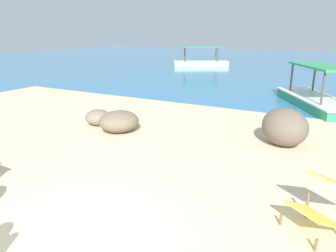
% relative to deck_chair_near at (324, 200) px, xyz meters
% --- Properties ---
extents(sand_beach, '(18.00, 14.00, 0.04)m').
position_rel_deck_chair_near_xyz_m(sand_beach, '(-2.42, -1.60, -0.40)').
color(sand_beach, beige).
rests_on(sand_beach, ground).
extents(water_surface, '(60.00, 36.00, 0.03)m').
position_rel_deck_chair_near_xyz_m(water_surface, '(-2.42, 20.40, -0.42)').
color(water_surface, teal).
rests_on(water_surface, ground).
extents(deck_chair_near, '(0.89, 0.93, 0.68)m').
position_rel_deck_chair_near_xyz_m(deck_chair_near, '(0.00, 0.00, 0.00)').
color(deck_chair_near, brown).
rests_on(deck_chair_near, sand_beach).
extents(shore_rock_large, '(1.32, 1.31, 0.78)m').
position_rel_deck_chair_near_xyz_m(shore_rock_large, '(-0.88, 2.83, 0.00)').
color(shore_rock_large, '#6B5B4C').
rests_on(shore_rock_large, sand_beach).
extents(shore_rock_medium, '(0.79, 0.73, 0.39)m').
position_rel_deck_chair_near_xyz_m(shore_rock_medium, '(-5.19, 2.17, -0.19)').
color(shore_rock_medium, gray).
rests_on(shore_rock_medium, sand_beach).
extents(shore_rock_small, '(1.20, 1.22, 0.50)m').
position_rel_deck_chair_near_xyz_m(shore_rock_small, '(-4.40, 1.97, -0.14)').
color(shore_rock_small, '#756651').
rests_on(shore_rock_small, sand_beach).
extents(boat_white, '(3.75, 2.85, 1.29)m').
position_rel_deck_chair_near_xyz_m(boat_white, '(-8.46, 16.53, -0.13)').
color(boat_white, white).
rests_on(boat_white, water_surface).
extents(boat_green, '(2.82, 3.76, 1.29)m').
position_rel_deck_chair_near_xyz_m(boat_green, '(-0.60, 6.97, -0.13)').
color(boat_green, '#338E66').
rests_on(boat_green, water_surface).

